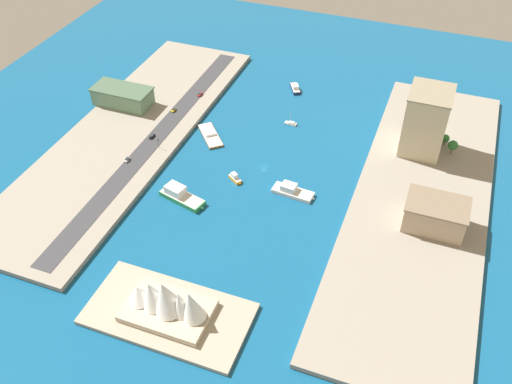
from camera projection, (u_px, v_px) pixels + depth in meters
ground_plane at (264, 167)px, 329.41m from camera, size 440.00×440.00×0.00m
quay_west at (420, 201)px, 304.57m from camera, size 70.00×240.00×2.87m
quay_east at (129, 134)px, 352.36m from camera, size 70.00×240.00×2.87m
peninsula_point at (168, 314)px, 249.32m from camera, size 72.49×37.48×2.00m
road_strip at (156, 138)px, 346.27m from camera, size 11.60×228.00×0.15m
ferry_white_commuter at (292, 191)px, 310.33m from camera, size 24.69×10.21×5.77m
sailboat_small_white at (291, 123)px, 362.11m from camera, size 8.38×3.42×9.96m
ferry_green_doubledeck at (180, 195)px, 306.49m from camera, size 28.74×15.26×7.45m
patrol_launch_navy at (295, 88)px, 393.80m from camera, size 10.89×14.99×4.26m
barge_flat_brown at (210, 134)px, 352.76m from camera, size 24.40×26.23×2.77m
water_taxi_orange at (235, 178)px, 319.22m from camera, size 9.99×7.93×4.39m
terminal_long_green at (123, 96)px, 371.91m from camera, size 38.78×18.79×11.77m
office_block_beige at (426, 121)px, 325.67m from camera, size 24.07×27.87×38.87m
apartment_midrise_tan at (435, 215)px, 283.61m from camera, size 30.89×21.92×15.14m
sedan_silver at (127, 160)px, 328.51m from camera, size 1.98×4.74×1.66m
pickup_red at (200, 94)px, 383.32m from camera, size 1.97×5.12×1.54m
suv_black at (152, 136)px, 346.23m from camera, size 1.80×4.99×1.44m
taxi_yellow_cab at (174, 110)px, 368.51m from camera, size 2.03×4.66×1.62m
traffic_light_waterfront at (158, 142)px, 335.72m from camera, size 0.36×0.36×6.50m
opera_landmark at (167, 301)px, 243.56m from camera, size 38.80×24.59×19.92m
park_tree_cluster at (450, 143)px, 333.26m from camera, size 10.22×13.55×9.23m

